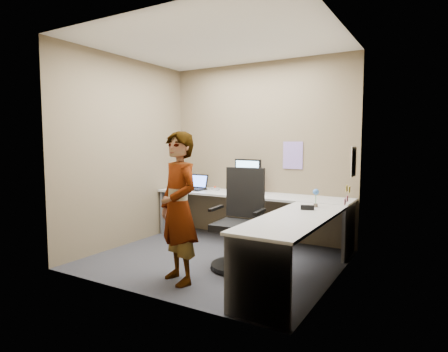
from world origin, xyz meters
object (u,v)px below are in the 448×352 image
Objects in this scene: desk at (259,212)px; office_chair at (240,228)px; person at (179,208)px; monitor at (248,171)px.

office_chair is at bearing -92.99° from desk.
person is (-0.37, -1.22, 0.21)m from desk.
person is at bearing -106.67° from desk.
desk is 1.86× the size of person.
person is at bearing -75.78° from monitor.
person is (-0.34, -0.73, 0.33)m from office_chair.
desk is at bearing -44.81° from monitor.
person reaches higher than desk.
monitor is at bearing 126.22° from desk.
person reaches higher than office_chair.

